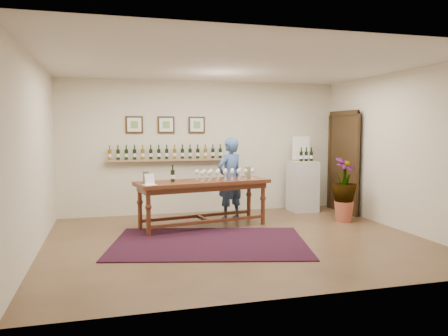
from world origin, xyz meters
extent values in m
plane|color=brown|center=(0.00, 0.00, 0.00)|extent=(6.00, 6.00, 0.00)
plane|color=beige|center=(0.00, 2.50, 1.40)|extent=(6.00, 0.00, 6.00)
plane|color=beige|center=(0.00, -2.50, 1.40)|extent=(6.00, 0.00, 6.00)
plane|color=beige|center=(-3.00, 0.00, 1.40)|extent=(0.00, 5.00, 5.00)
plane|color=beige|center=(3.00, 0.00, 1.40)|extent=(0.00, 5.00, 5.00)
plane|color=silver|center=(0.00, 0.00, 2.80)|extent=(6.00, 6.00, 0.00)
cube|color=tan|center=(-0.80, 2.41, 1.15)|extent=(2.50, 0.16, 0.04)
cube|color=black|center=(2.94, 1.70, 1.05)|extent=(0.10, 1.00, 2.10)
cube|color=#312110|center=(2.89, 1.70, 1.05)|extent=(0.04, 1.12, 2.22)
cube|color=#312110|center=(-1.45, 2.48, 1.88)|extent=(0.35, 0.03, 0.35)
cube|color=white|center=(-1.45, 2.46, 1.88)|extent=(0.28, 0.01, 0.28)
cube|color=#7AA854|center=(-1.45, 2.45, 1.88)|extent=(0.15, 0.00, 0.15)
cube|color=#312110|center=(-0.80, 2.48, 1.88)|extent=(0.35, 0.03, 0.35)
cube|color=white|center=(-0.80, 2.46, 1.88)|extent=(0.28, 0.01, 0.28)
cube|color=#7AA854|center=(-0.80, 2.45, 1.88)|extent=(0.15, 0.00, 0.15)
cube|color=#312110|center=(-0.15, 2.48, 1.88)|extent=(0.35, 0.03, 0.35)
cube|color=white|center=(-0.15, 2.46, 1.88)|extent=(0.28, 0.01, 0.28)
cube|color=#7AA854|center=(-0.15, 2.45, 1.88)|extent=(0.15, 0.00, 0.15)
cube|color=#480C10|center=(-0.48, -0.10, 0.01)|extent=(3.40, 2.66, 0.02)
cube|color=#421A10|center=(-0.33, 1.05, 0.83)|extent=(2.52, 1.20, 0.07)
cube|color=#421A10|center=(-0.33, 1.05, 0.75)|extent=(2.37, 1.04, 0.11)
cylinder|color=#421A10|center=(-1.36, 0.58, 0.40)|extent=(0.09, 0.09, 0.79)
cylinder|color=#421A10|center=(0.81, 0.98, 0.40)|extent=(0.09, 0.09, 0.79)
cylinder|color=#421A10|center=(-1.46, 1.12, 0.40)|extent=(0.09, 0.09, 0.79)
cylinder|color=#421A10|center=(0.71, 1.52, 0.40)|extent=(0.09, 0.09, 0.79)
cube|color=#421A10|center=(-0.28, 0.78, 0.15)|extent=(2.18, 0.45, 0.06)
cube|color=#421A10|center=(-0.38, 1.32, 0.15)|extent=(2.18, 0.45, 0.06)
cube|color=#421A10|center=(-0.33, 1.05, 0.15)|extent=(0.15, 0.55, 0.06)
cube|color=white|center=(-1.32, 0.69, 0.95)|extent=(0.24, 0.21, 0.18)
cube|color=silver|center=(2.11, 2.04, 0.55)|extent=(0.56, 0.56, 1.10)
cube|color=white|center=(2.13, 2.20, 1.38)|extent=(0.41, 0.03, 0.56)
cone|color=#A95038|center=(2.41, 0.82, 0.20)|extent=(0.37, 0.37, 0.39)
imported|color=#173A1A|center=(2.41, 0.82, 0.73)|extent=(0.79, 0.79, 0.68)
imported|color=#385584|center=(0.33, 1.57, 0.81)|extent=(0.70, 0.60, 1.63)
camera|label=1|loc=(-2.00, -6.64, 1.77)|focal=35.00mm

